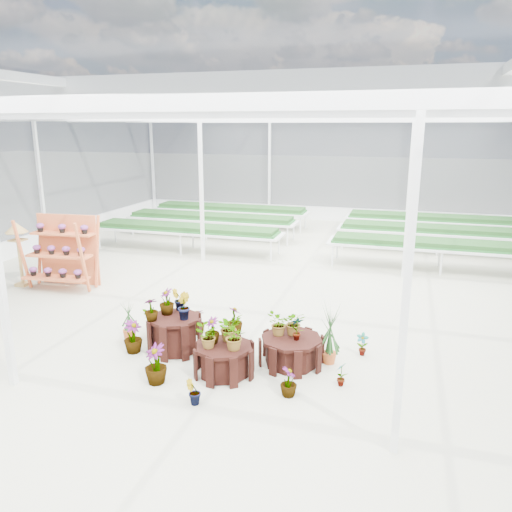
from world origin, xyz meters
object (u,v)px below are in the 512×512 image
(plinth_tall, at_px, (175,334))
(plinth_low, at_px, (291,351))
(plinth_mid, at_px, (224,360))
(shelf_rack, at_px, (60,253))
(bird_table, at_px, (19,254))

(plinth_tall, distance_m, plinth_low, 2.20)
(plinth_mid, relative_size, shelf_rack, 0.53)
(plinth_tall, bearing_deg, shelf_rack, 149.95)
(shelf_rack, bearing_deg, bird_table, -178.62)
(bird_table, bearing_deg, plinth_mid, -8.88)
(plinth_mid, xyz_separation_m, shelf_rack, (-5.61, 3.15, 0.67))
(plinth_mid, distance_m, bird_table, 7.44)
(plinth_low, bearing_deg, plinth_mid, -145.01)
(plinth_mid, xyz_separation_m, bird_table, (-6.77, 3.02, 0.58))
(plinth_tall, bearing_deg, bird_table, 156.52)
(plinth_tall, xyz_separation_m, plinth_low, (2.20, 0.10, -0.09))
(plinth_mid, relative_size, bird_table, 0.59)
(shelf_rack, bearing_deg, plinth_low, -25.50)
(plinth_tall, xyz_separation_m, shelf_rack, (-4.41, 2.55, 0.60))
(plinth_mid, bearing_deg, plinth_low, 34.99)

